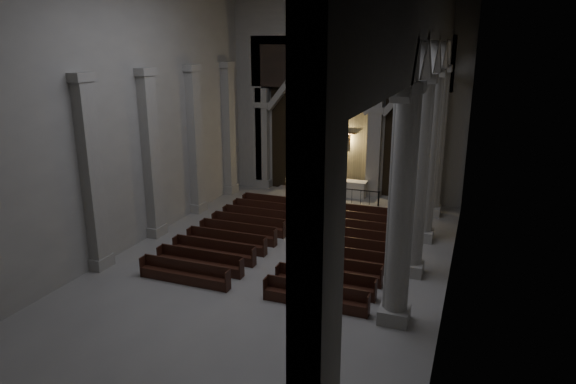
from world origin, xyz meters
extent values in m
plane|color=gray|center=(0.00, 0.00, 0.00)|extent=(24.00, 24.00, 0.00)
cube|color=#99978F|center=(0.00, 12.00, 6.00)|extent=(14.00, 0.10, 12.00)
cube|color=#99978F|center=(0.00, -12.00, 6.00)|extent=(14.00, 0.10, 12.00)
cube|color=#99978F|center=(-7.00, 0.00, 6.00)|extent=(0.10, 24.00, 12.00)
cube|color=#99978F|center=(7.00, 0.00, 6.00)|extent=(0.10, 24.00, 12.00)
cube|color=#9B9991|center=(-5.40, 11.50, 3.20)|extent=(0.80, 0.50, 6.40)
cube|color=#9B9991|center=(-5.40, 11.50, 0.25)|extent=(1.05, 0.70, 0.50)
cube|color=#9B9991|center=(-5.40, 11.50, 5.35)|extent=(1.00, 0.65, 0.35)
cube|color=#9B9991|center=(-1.80, 11.50, 3.20)|extent=(0.80, 0.50, 6.40)
cube|color=#9B9991|center=(-1.80, 11.50, 0.25)|extent=(1.05, 0.70, 0.50)
cube|color=#9B9991|center=(-1.80, 11.50, 5.35)|extent=(1.00, 0.65, 0.35)
cube|color=#9B9991|center=(1.80, 11.50, 3.20)|extent=(0.80, 0.50, 6.40)
cube|color=#9B9991|center=(1.80, 11.50, 0.25)|extent=(1.05, 0.70, 0.50)
cube|color=#9B9991|center=(1.80, 11.50, 5.35)|extent=(1.00, 0.65, 0.35)
cube|color=#9B9991|center=(5.40, 11.50, 3.20)|extent=(0.80, 0.50, 6.40)
cube|color=#9B9991|center=(5.40, 11.50, 0.25)|extent=(1.05, 0.70, 0.50)
cube|color=#9B9991|center=(5.40, 11.50, 5.35)|extent=(1.00, 0.65, 0.35)
cube|color=black|center=(-3.60, 11.85, 3.50)|extent=(2.60, 0.15, 7.00)
cube|color=#92855E|center=(0.00, 11.85, 3.50)|extent=(2.60, 0.15, 7.00)
cube|color=black|center=(3.60, 11.85, 3.50)|extent=(2.60, 0.15, 7.00)
cube|color=black|center=(0.00, 11.50, 8.00)|extent=(12.00, 0.50, 3.00)
cube|color=#9B9991|center=(-6.20, 11.50, 4.50)|extent=(1.60, 0.50, 9.00)
cube|color=#9B9991|center=(6.20, 11.50, 4.50)|extent=(1.60, 0.50, 9.00)
cube|color=#9B9991|center=(0.00, 11.50, 10.50)|extent=(14.00, 0.50, 3.00)
plane|color=#FFC972|center=(0.00, 11.82, 3.50)|extent=(1.50, 0.00, 1.50)
cube|color=brown|center=(0.00, 11.73, 3.50)|extent=(0.13, 0.08, 1.80)
cube|color=brown|center=(0.00, 11.73, 3.85)|extent=(1.10, 0.08, 0.13)
cube|color=tan|center=(0.00, 11.67, 3.45)|extent=(0.26, 0.10, 0.60)
sphere|color=tan|center=(0.00, 11.67, 3.85)|extent=(0.17, 0.17, 0.17)
cylinder|color=tan|center=(-0.26, 11.67, 3.82)|extent=(0.45, 0.08, 0.08)
cylinder|color=tan|center=(0.26, 11.67, 3.82)|extent=(0.45, 0.08, 0.08)
cube|color=#9B9991|center=(5.50, 9.50, 0.25)|extent=(1.00, 1.00, 0.50)
cylinder|color=#9B9991|center=(5.50, 9.50, 4.00)|extent=(0.70, 0.70, 7.50)
cube|color=#9B9991|center=(5.50, 9.50, 7.85)|extent=(0.95, 0.95, 0.35)
cube|color=#9B9991|center=(5.50, 5.50, 0.25)|extent=(1.00, 1.00, 0.50)
cylinder|color=#9B9991|center=(5.50, 5.50, 4.00)|extent=(0.70, 0.70, 7.50)
cube|color=#9B9991|center=(5.50, 5.50, 7.85)|extent=(0.95, 0.95, 0.35)
cube|color=#9B9991|center=(5.50, 1.50, 0.25)|extent=(1.00, 1.00, 0.50)
cylinder|color=#9B9991|center=(5.50, 1.50, 4.00)|extent=(0.70, 0.70, 7.50)
cube|color=#9B9991|center=(5.50, 1.50, 7.85)|extent=(0.95, 0.95, 0.35)
cube|color=#9B9991|center=(5.50, -2.50, 0.25)|extent=(1.00, 1.00, 0.50)
cylinder|color=#9B9991|center=(5.50, -2.50, 4.00)|extent=(0.70, 0.70, 7.50)
cube|color=#9B9991|center=(5.50, -2.50, 7.85)|extent=(0.95, 0.95, 0.35)
cube|color=#9B9991|center=(5.50, 11.40, 4.60)|extent=(0.55, 1.20, 9.20)
cube|color=#9B9991|center=(5.50, -11.40, 4.60)|extent=(0.55, 1.20, 9.20)
cube|color=#9B9991|center=(-6.75, 9.50, 0.25)|extent=(0.60, 1.00, 0.50)
cube|color=#9B9991|center=(-6.75, 9.50, 4.00)|extent=(0.50, 0.80, 7.50)
cube|color=#9B9991|center=(-6.75, 9.50, 7.85)|extent=(0.60, 1.00, 0.35)
cube|color=#9B9991|center=(-6.75, 5.50, 0.25)|extent=(0.60, 1.00, 0.50)
cube|color=#9B9991|center=(-6.75, 5.50, 4.00)|extent=(0.50, 0.80, 7.50)
cube|color=#9B9991|center=(-6.75, 5.50, 7.85)|extent=(0.60, 1.00, 0.35)
cube|color=#9B9991|center=(-6.75, 1.50, 0.25)|extent=(0.60, 1.00, 0.50)
cube|color=#9B9991|center=(-6.75, 1.50, 4.00)|extent=(0.50, 0.80, 7.50)
cube|color=#9B9991|center=(-6.75, 1.50, 7.85)|extent=(0.60, 1.00, 0.35)
cube|color=#9B9991|center=(-6.75, -2.50, 0.25)|extent=(0.60, 1.00, 0.50)
cube|color=#9B9991|center=(-6.75, -2.50, 4.00)|extent=(0.50, 0.80, 7.50)
cube|color=#9B9991|center=(-6.75, -2.50, 7.85)|extent=(0.60, 1.00, 0.35)
cube|color=#9B9991|center=(0.00, 10.60, 0.07)|extent=(8.50, 2.60, 0.15)
cube|color=beige|center=(0.62, 10.82, 0.62)|extent=(1.79, 0.70, 0.95)
cube|color=white|center=(0.62, 10.82, 1.12)|extent=(1.94, 0.78, 0.04)
cube|color=black|center=(0.00, 9.52, 0.98)|extent=(5.17, 0.05, 0.05)
cube|color=black|center=(-2.59, 9.52, 0.52)|extent=(0.09, 0.09, 1.03)
cube|color=black|center=(2.59, 9.52, 0.52)|extent=(0.09, 0.09, 1.03)
cylinder|color=black|center=(-2.07, 9.52, 0.49)|extent=(0.02, 0.02, 0.95)
cylinder|color=black|center=(-1.55, 9.52, 0.49)|extent=(0.02, 0.02, 0.95)
cylinder|color=black|center=(-1.03, 9.52, 0.49)|extent=(0.02, 0.02, 0.95)
cylinder|color=black|center=(-0.52, 9.52, 0.49)|extent=(0.02, 0.02, 0.95)
cylinder|color=black|center=(0.00, 9.52, 0.49)|extent=(0.02, 0.02, 0.95)
cylinder|color=black|center=(0.52, 9.52, 0.49)|extent=(0.02, 0.02, 0.95)
cylinder|color=black|center=(1.03, 9.52, 0.49)|extent=(0.02, 0.02, 0.95)
cylinder|color=black|center=(1.55, 9.52, 0.49)|extent=(0.02, 0.02, 0.95)
cylinder|color=black|center=(2.07, 9.52, 0.49)|extent=(0.02, 0.02, 0.95)
cylinder|color=olive|center=(-2.81, 8.90, 0.03)|extent=(0.24, 0.24, 0.05)
cylinder|color=olive|center=(-2.81, 8.90, 0.61)|extent=(0.04, 0.04, 1.17)
cylinder|color=olive|center=(-2.81, 8.90, 1.20)|extent=(0.12, 0.12, 0.02)
cylinder|color=white|center=(-2.81, 8.90, 1.30)|extent=(0.05, 0.05, 0.20)
sphere|color=#FFA459|center=(-2.81, 8.90, 1.43)|extent=(0.04, 0.04, 0.04)
cylinder|color=olive|center=(3.20, 9.40, 0.02)|extent=(0.23, 0.23, 0.05)
cylinder|color=olive|center=(3.20, 9.40, 0.57)|extent=(0.03, 0.03, 1.10)
cylinder|color=olive|center=(3.20, 9.40, 1.13)|extent=(0.11, 0.11, 0.02)
cylinder|color=white|center=(3.20, 9.40, 1.23)|extent=(0.05, 0.05, 0.19)
sphere|color=#FFA459|center=(3.20, 9.40, 1.34)|extent=(0.04, 0.04, 0.04)
cube|color=black|center=(-2.70, 6.98, 0.21)|extent=(3.84, 0.37, 0.41)
cube|color=black|center=(-2.70, 7.16, 0.64)|extent=(3.84, 0.06, 0.46)
cube|color=black|center=(-4.62, 6.98, 0.41)|extent=(0.05, 0.41, 0.82)
cube|color=black|center=(-0.78, 6.98, 0.41)|extent=(0.05, 0.41, 0.82)
cube|color=black|center=(2.70, 6.98, 0.21)|extent=(3.84, 0.37, 0.41)
cube|color=black|center=(2.70, 7.16, 0.64)|extent=(3.84, 0.06, 0.46)
cube|color=black|center=(0.78, 6.98, 0.41)|extent=(0.05, 0.41, 0.82)
cube|color=black|center=(4.62, 6.98, 0.41)|extent=(0.05, 0.41, 0.82)
cube|color=black|center=(-2.70, 5.80, 0.21)|extent=(3.84, 0.37, 0.41)
cube|color=black|center=(-2.70, 5.97, 0.64)|extent=(3.84, 0.06, 0.46)
cube|color=black|center=(-4.62, 5.80, 0.41)|extent=(0.05, 0.41, 0.82)
cube|color=black|center=(-0.78, 5.80, 0.41)|extent=(0.05, 0.41, 0.82)
cube|color=black|center=(2.70, 5.80, 0.21)|extent=(3.84, 0.37, 0.41)
cube|color=black|center=(2.70, 5.97, 0.64)|extent=(3.84, 0.06, 0.46)
cube|color=black|center=(0.78, 5.80, 0.41)|extent=(0.05, 0.41, 0.82)
cube|color=black|center=(4.62, 5.80, 0.41)|extent=(0.05, 0.41, 0.82)
cube|color=black|center=(-2.70, 4.61, 0.21)|extent=(3.84, 0.37, 0.41)
cube|color=black|center=(-2.70, 4.78, 0.64)|extent=(3.84, 0.06, 0.46)
cube|color=black|center=(-4.62, 4.61, 0.41)|extent=(0.05, 0.41, 0.82)
cube|color=black|center=(-0.78, 4.61, 0.41)|extent=(0.05, 0.41, 0.82)
cube|color=black|center=(2.70, 4.61, 0.21)|extent=(3.84, 0.37, 0.41)
cube|color=black|center=(2.70, 4.78, 0.64)|extent=(3.84, 0.06, 0.46)
cube|color=black|center=(0.78, 4.61, 0.41)|extent=(0.05, 0.41, 0.82)
cube|color=black|center=(4.62, 4.61, 0.41)|extent=(0.05, 0.41, 0.82)
cube|color=black|center=(-2.70, 3.42, 0.21)|extent=(3.84, 0.37, 0.41)
cube|color=black|center=(-2.70, 3.59, 0.64)|extent=(3.84, 0.06, 0.46)
cube|color=black|center=(-4.62, 3.42, 0.41)|extent=(0.05, 0.41, 0.82)
cube|color=black|center=(-0.78, 3.42, 0.41)|extent=(0.05, 0.41, 0.82)
cube|color=black|center=(2.70, 3.42, 0.21)|extent=(3.84, 0.37, 0.41)
cube|color=black|center=(2.70, 3.59, 0.64)|extent=(3.84, 0.06, 0.46)
cube|color=black|center=(0.78, 3.42, 0.41)|extent=(0.05, 0.41, 0.82)
cube|color=black|center=(4.62, 3.42, 0.41)|extent=(0.05, 0.41, 0.82)
cube|color=black|center=(-2.70, 2.23, 0.21)|extent=(3.84, 0.37, 0.41)
cube|color=black|center=(-2.70, 2.40, 0.64)|extent=(3.84, 0.06, 0.46)
cube|color=black|center=(-4.62, 2.23, 0.41)|extent=(0.05, 0.41, 0.82)
cube|color=black|center=(-0.78, 2.23, 0.41)|extent=(0.05, 0.41, 0.82)
cube|color=black|center=(2.70, 2.23, 0.21)|extent=(3.84, 0.37, 0.41)
cube|color=black|center=(2.70, 2.40, 0.64)|extent=(3.84, 0.06, 0.46)
cube|color=black|center=(0.78, 2.23, 0.41)|extent=(0.05, 0.41, 0.82)
cube|color=black|center=(4.62, 2.23, 0.41)|extent=(0.05, 0.41, 0.82)
cube|color=black|center=(-2.70, 1.04, 0.21)|extent=(3.84, 0.37, 0.41)
cube|color=black|center=(-2.70, 1.22, 0.64)|extent=(3.84, 0.06, 0.46)
cube|color=black|center=(-4.62, 1.04, 0.41)|extent=(0.05, 0.41, 0.82)
cube|color=black|center=(-0.78, 1.04, 0.41)|extent=(0.05, 0.41, 0.82)
cube|color=black|center=(2.70, 1.04, 0.21)|extent=(3.84, 0.37, 0.41)
cube|color=black|center=(2.70, 1.22, 0.64)|extent=(3.84, 0.06, 0.46)
cube|color=black|center=(0.78, 1.04, 0.41)|extent=(0.05, 0.41, 0.82)
cube|color=black|center=(4.62, 1.04, 0.41)|extent=(0.05, 0.41, 0.82)
cube|color=black|center=(-2.70, -0.15, 0.21)|extent=(3.84, 0.37, 0.41)
cube|color=black|center=(-2.70, 0.03, 0.64)|extent=(3.84, 0.06, 0.46)
cube|color=black|center=(-4.62, -0.15, 0.41)|extent=(0.05, 0.41, 0.82)
cube|color=black|center=(-0.78, -0.15, 0.41)|extent=(0.05, 0.41, 0.82)
cube|color=black|center=(2.70, -0.15, 0.21)|extent=(3.84, 0.37, 0.41)
cube|color=black|center=(2.70, 0.03, 0.64)|extent=(3.84, 0.06, 0.46)
cube|color=black|center=(0.78, -0.15, 0.41)|extent=(0.05, 0.41, 0.82)
cube|color=black|center=(4.62, -0.15, 0.41)|extent=(0.05, 0.41, 0.82)
cube|color=black|center=(-2.70, -1.33, 0.21)|extent=(3.84, 0.37, 0.41)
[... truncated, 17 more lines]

